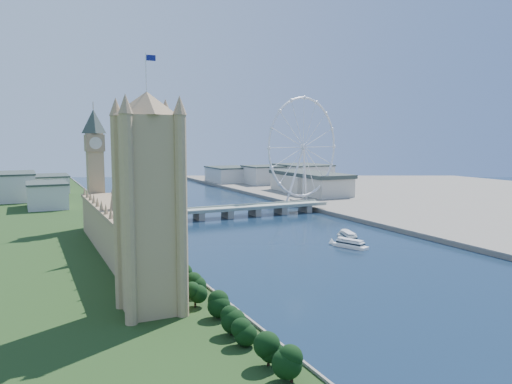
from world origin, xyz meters
TOP-DOWN VIEW (x-y plane):
  - ground at (0.00, 0.00)m, footprint 2000.00×2000.00m
  - bank_right at (350.00, 250.00)m, footprint 500.00×1400.00m
  - tree_row at (-113.00, 74.00)m, footprint 8.74×216.74m
  - victoria_tower at (-135.00, 55.00)m, footprint 28.16×28.16m
  - parliament_range at (-128.00, 170.00)m, footprint 24.00×200.00m
  - big_ben at (-128.00, 278.00)m, footprint 20.02×20.02m
  - westminster_bridge at (0.00, 300.00)m, footprint 220.00×22.00m
  - london_eye at (119.98, 355.08)m, footprint 113.60×39.12m
  - county_hall at (175.00, 430.00)m, footprint 54.00×144.00m
  - city_skyline at (39.22, 560.08)m, footprint 505.00×280.00m
  - tour_boat_near at (29.57, 134.85)m, footprint 17.72×30.85m
  - tour_boat_far at (43.37, 156.59)m, footprint 17.60×33.30m

SIDE VIEW (x-z plane):
  - ground at x=0.00m, z-range 0.00..0.00m
  - bank_right at x=350.00m, z-range -3.00..3.00m
  - county_hall at x=175.00m, z-range -17.50..17.50m
  - tour_boat_near at x=29.57m, z-range -3.32..3.32m
  - tour_boat_far at x=43.37m, z-range -3.58..3.58m
  - westminster_bridge at x=0.00m, z-range 1.88..11.38m
  - tree_row at x=-113.00m, z-range -1.37..18.27m
  - city_skyline at x=39.22m, z-range 0.96..32.96m
  - parliament_range at x=-128.00m, z-range -16.52..53.48m
  - victoria_tower at x=-135.00m, z-range -1.51..110.49m
  - big_ben at x=-128.00m, z-range 11.57..121.57m
  - london_eye at x=119.98m, z-range 5.37..129.67m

